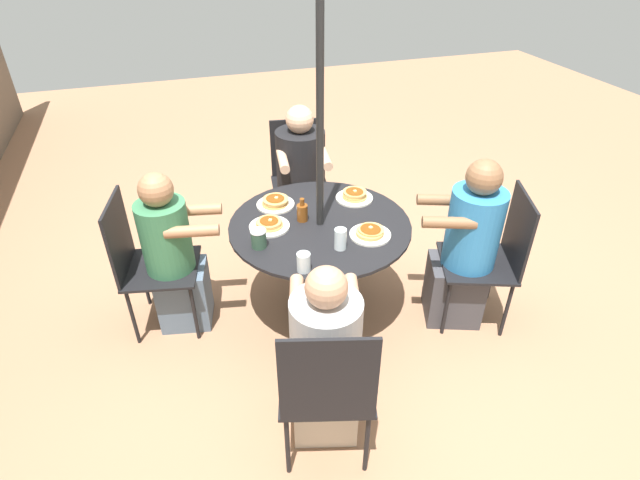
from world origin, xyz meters
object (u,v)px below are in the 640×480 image
at_px(pancake_plate_c, 275,203).
at_px(drinking_glass_a, 304,262).
at_px(coffee_cup, 259,239).
at_px(diner_west, 325,361).
at_px(patio_table, 320,241).
at_px(syrup_bottle, 302,212).
at_px(pancake_plate_b, 370,233).
at_px(pancake_plate_a, 354,196).
at_px(diner_north, 465,251).
at_px(pancake_plate_d, 269,225).
at_px(patio_chair_west, 327,385).
at_px(patio_chair_south, 144,258).
at_px(diner_south, 174,258).
at_px(diner_east, 302,184).
at_px(patio_chair_east, 299,172).
at_px(drinking_glass_b, 340,239).
at_px(patio_chair_north, 494,253).

height_order(pancake_plate_c, drinking_glass_a, drinking_glass_a).
bearing_deg(coffee_cup, diner_west, -168.23).
xyz_separation_m(patio_table, syrup_bottle, (0.07, 0.09, 0.19)).
bearing_deg(drinking_glass_a, pancake_plate_b, -66.47).
bearing_deg(patio_table, pancake_plate_a, -54.14).
xyz_separation_m(pancake_plate_a, syrup_bottle, (-0.16, 0.41, 0.04)).
relative_size(diner_west, pancake_plate_c, 4.30).
height_order(diner_north, pancake_plate_d, diner_north).
bearing_deg(pancake_plate_d, patio_table, -99.67).
bearing_deg(diner_west, patio_chair_west, -90.00).
bearing_deg(patio_chair_west, syrup_bottle, 95.46).
bearing_deg(pancake_plate_d, coffee_cup, 150.91).
xyz_separation_m(patio_chair_south, pancake_plate_d, (-0.17, -0.77, 0.20)).
xyz_separation_m(patio_table, pancake_plate_b, (-0.22, -0.24, 0.15)).
relative_size(diner_south, patio_chair_west, 1.18).
distance_m(patio_table, pancake_plate_d, 0.35).
bearing_deg(drinking_glass_a, diner_east, -15.37).
relative_size(diner_east, diner_south, 1.04).
height_order(patio_chair_west, pancake_plate_a, patio_chair_west).
bearing_deg(coffee_cup, diner_north, -98.56).
xyz_separation_m(patio_chair_east, pancake_plate_c, (-0.79, 0.38, 0.21)).
bearing_deg(pancake_plate_d, diner_south, 77.15).
height_order(diner_east, pancake_plate_a, diner_east).
bearing_deg(patio_chair_south, pancake_plate_d, 89.17).
xyz_separation_m(patio_chair_east, pancake_plate_d, (-1.04, 0.47, 0.20)).
distance_m(pancake_plate_d, drinking_glass_a, 0.49).
height_order(diner_east, pancake_plate_c, diner_east).
bearing_deg(patio_chair_south, drinking_glass_a, 64.21).
bearing_deg(pancake_plate_b, patio_chair_south, 71.31).
relative_size(patio_table, patio_chair_east, 1.21).
height_order(pancake_plate_a, drinking_glass_b, drinking_glass_b).
relative_size(diner_north, patio_chair_east, 1.24).
relative_size(coffee_cup, drinking_glass_b, 0.87).
height_order(pancake_plate_b, drinking_glass_a, drinking_glass_a).
xyz_separation_m(patio_chair_north, syrup_bottle, (0.46, 1.13, 0.24)).
height_order(patio_chair_north, coffee_cup, patio_chair_north).
bearing_deg(drinking_glass_a, drinking_glass_b, -61.94).
relative_size(patio_chair_west, pancake_plate_c, 3.76).
relative_size(patio_chair_north, pancake_plate_c, 3.76).
bearing_deg(pancake_plate_b, drinking_glass_a, 113.53).
relative_size(patio_chair_north, diner_west, 0.87).
relative_size(patio_table, drinking_glass_b, 8.96).
height_order(patio_chair_east, diner_east, diner_east).
xyz_separation_m(pancake_plate_d, coffee_cup, (-0.19, 0.10, 0.04)).
xyz_separation_m(patio_chair_north, diner_south, (0.58, 1.94, -0.01)).
height_order(pancake_plate_b, pancake_plate_d, same).
relative_size(patio_chair_north, patio_chair_west, 1.00).
relative_size(diner_west, coffee_cup, 9.69).
bearing_deg(diner_east, patio_chair_north, 133.21).
bearing_deg(syrup_bottle, pancake_plate_d, 95.25).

